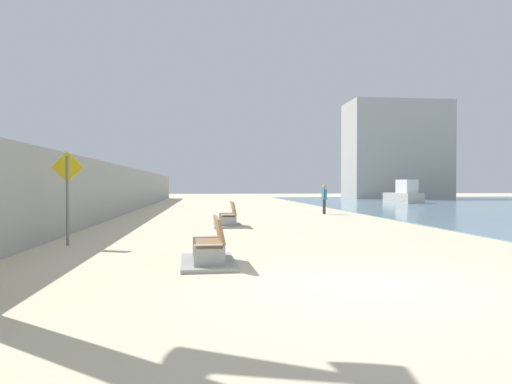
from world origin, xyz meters
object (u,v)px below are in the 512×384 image
Objects in this scene: boat_distant at (404,194)px; bench_far at (228,220)px; bench_near at (209,253)px; pedestrian_sign at (67,187)px; person_walking at (324,197)px.

bench_far is at bearing -128.50° from boat_distant.
boat_distant is (17.77, 29.90, 0.55)m from bench_near.
bench_near is at bearing -120.72° from boat_distant.
pedestrian_sign is (-4.60, -5.29, 1.35)m from bench_far.
boat_distant is at bearing 50.99° from pedestrian_sign.
pedestrian_sign reaches higher than bench_near.
pedestrian_sign is at bearing -129.01° from boat_distant.
boat_distant reaches higher than person_walking.
pedestrian_sign is at bearing -131.00° from bench_far.
person_walking is (6.59, 15.59, 0.72)m from bench_near.
boat_distant is 34.23m from pedestrian_sign.
pedestrian_sign reaches higher than bench_far.
person_walking is 16.08m from pedestrian_sign.
bench_far is 7.14m from pedestrian_sign.
bench_near is 8.64m from bench_far.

